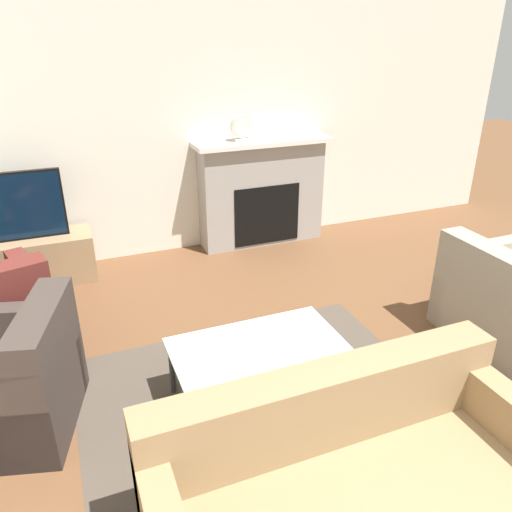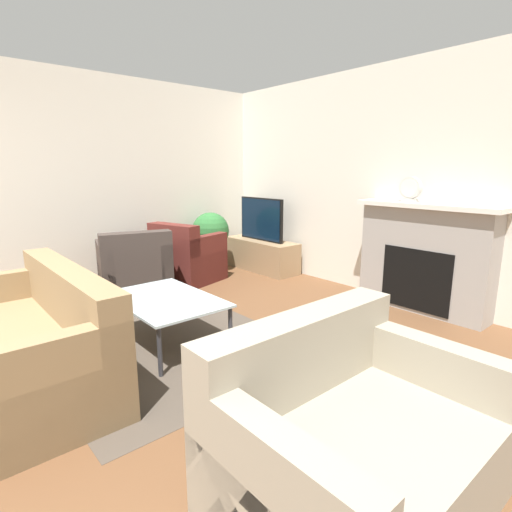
{
  "view_description": "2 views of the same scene",
  "coord_description": "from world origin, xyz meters",
  "px_view_note": "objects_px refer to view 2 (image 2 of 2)",
  "views": [
    {
      "loc": [
        -1.26,
        -0.31,
        2.26
      ],
      "look_at": [
        -0.11,
        2.56,
        0.83
      ],
      "focal_mm": 35.0,
      "sensor_mm": 36.0,
      "label": 1
    },
    {
      "loc": [
        2.77,
        0.5,
        1.52
      ],
      "look_at": [
        0.14,
        2.78,
        0.76
      ],
      "focal_mm": 28.0,
      "sensor_mm": 36.0,
      "label": 2
    }
  ],
  "objects_px": {
    "armchair_by_window": "(135,271)",
    "armchair_accent": "(187,260)",
    "tv": "(261,219)",
    "potted_plant": "(211,234)",
    "coffee_table": "(165,302)",
    "mantel_clock": "(410,189)",
    "couch_sectional": "(29,347)",
    "couch_loveseat": "(350,442)"
  },
  "relations": [
    {
      "from": "armchair_accent",
      "to": "coffee_table",
      "type": "relative_size",
      "value": 0.86
    },
    {
      "from": "tv",
      "to": "potted_plant",
      "type": "bearing_deg",
      "value": -121.53
    },
    {
      "from": "tv",
      "to": "potted_plant",
      "type": "distance_m",
      "value": 0.79
    },
    {
      "from": "armchair_accent",
      "to": "potted_plant",
      "type": "relative_size",
      "value": 1.05
    },
    {
      "from": "armchair_by_window",
      "to": "mantel_clock",
      "type": "relative_size",
      "value": 3.73
    },
    {
      "from": "tv",
      "to": "couch_sectional",
      "type": "height_order",
      "value": "tv"
    },
    {
      "from": "armchair_accent",
      "to": "couch_sectional",
      "type": "bearing_deg",
      "value": 109.71
    },
    {
      "from": "couch_loveseat",
      "to": "armchair_by_window",
      "type": "relative_size",
      "value": 1.26
    },
    {
      "from": "potted_plant",
      "to": "couch_loveseat",
      "type": "bearing_deg",
      "value": -26.1
    },
    {
      "from": "coffee_table",
      "to": "potted_plant",
      "type": "relative_size",
      "value": 1.22
    },
    {
      "from": "armchair_accent",
      "to": "coffee_table",
      "type": "bearing_deg",
      "value": 127.66
    },
    {
      "from": "tv",
      "to": "armchair_accent",
      "type": "height_order",
      "value": "tv"
    },
    {
      "from": "couch_loveseat",
      "to": "coffee_table",
      "type": "bearing_deg",
      "value": 84.79
    },
    {
      "from": "couch_sectional",
      "to": "coffee_table",
      "type": "relative_size",
      "value": 1.67
    },
    {
      "from": "armchair_by_window",
      "to": "coffee_table",
      "type": "distance_m",
      "value": 1.54
    },
    {
      "from": "couch_sectional",
      "to": "armchair_accent",
      "type": "relative_size",
      "value": 1.94
    },
    {
      "from": "coffee_table",
      "to": "mantel_clock",
      "type": "bearing_deg",
      "value": 71.93
    },
    {
      "from": "couch_sectional",
      "to": "couch_loveseat",
      "type": "bearing_deg",
      "value": 22.88
    },
    {
      "from": "tv",
      "to": "armchair_accent",
      "type": "bearing_deg",
      "value": -98.65
    },
    {
      "from": "couch_loveseat",
      "to": "armchair_by_window",
      "type": "height_order",
      "value": "same"
    },
    {
      "from": "tv",
      "to": "couch_loveseat",
      "type": "relative_size",
      "value": 0.71
    },
    {
      "from": "armchair_accent",
      "to": "coffee_table",
      "type": "distance_m",
      "value": 2.02
    },
    {
      "from": "armchair_accent",
      "to": "mantel_clock",
      "type": "height_order",
      "value": "mantel_clock"
    },
    {
      "from": "tv",
      "to": "armchair_by_window",
      "type": "xyz_separation_m",
      "value": [
        -0.05,
        -2.01,
        -0.48
      ]
    },
    {
      "from": "coffee_table",
      "to": "potted_plant",
      "type": "bearing_deg",
      "value": 136.56
    },
    {
      "from": "armchair_accent",
      "to": "mantel_clock",
      "type": "bearing_deg",
      "value": -167.23
    },
    {
      "from": "armchair_by_window",
      "to": "potted_plant",
      "type": "bearing_deg",
      "value": -149.97
    },
    {
      "from": "couch_sectional",
      "to": "armchair_by_window",
      "type": "relative_size",
      "value": 1.85
    },
    {
      "from": "armchair_by_window",
      "to": "armchair_accent",
      "type": "xyz_separation_m",
      "value": [
        -0.13,
        0.82,
        0.0
      ]
    },
    {
      "from": "armchair_by_window",
      "to": "armchair_accent",
      "type": "relative_size",
      "value": 1.05
    },
    {
      "from": "tv",
      "to": "couch_loveseat",
      "type": "bearing_deg",
      "value": -36.09
    },
    {
      "from": "armchair_by_window",
      "to": "coffee_table",
      "type": "relative_size",
      "value": 0.9
    },
    {
      "from": "tv",
      "to": "couch_loveseat",
      "type": "distance_m",
      "value": 4.42
    },
    {
      "from": "coffee_table",
      "to": "mantel_clock",
      "type": "relative_size",
      "value": 4.14
    },
    {
      "from": "couch_sectional",
      "to": "couch_loveseat",
      "type": "relative_size",
      "value": 1.47
    },
    {
      "from": "couch_loveseat",
      "to": "tv",
      "type": "bearing_deg",
      "value": 53.91
    },
    {
      "from": "couch_sectional",
      "to": "mantel_clock",
      "type": "distance_m",
      "value": 3.84
    },
    {
      "from": "mantel_clock",
      "to": "couch_loveseat",
      "type": "bearing_deg",
      "value": -64.85
    },
    {
      "from": "couch_loveseat",
      "to": "mantel_clock",
      "type": "height_order",
      "value": "mantel_clock"
    },
    {
      "from": "tv",
      "to": "armchair_accent",
      "type": "relative_size",
      "value": 0.94
    },
    {
      "from": "tv",
      "to": "coffee_table",
      "type": "distance_m",
      "value": 2.82
    },
    {
      "from": "armchair_accent",
      "to": "potted_plant",
      "type": "bearing_deg",
      "value": -84.17
    }
  ]
}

